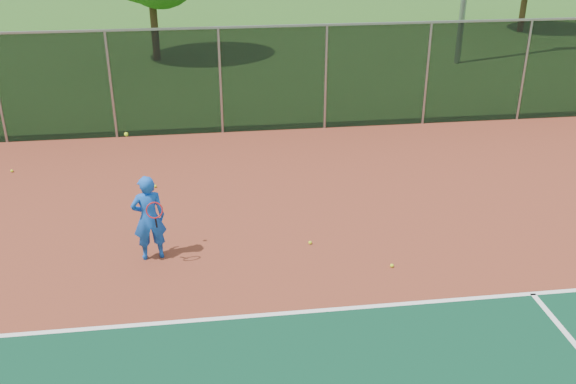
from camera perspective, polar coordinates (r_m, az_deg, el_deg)
The scene contains 7 objects.
court_apron at distance 10.54m, azimuth 13.50°, elevation -12.71°, with size 30.00×20.00×0.02m, color brown.
fence_back at distance 18.63m, azimuth 3.37°, elevation 10.21°, with size 30.00×0.06×3.03m.
tennis_player at distance 12.18m, azimuth -12.27°, elevation -2.25°, with size 0.68×0.67×2.50m.
practice_ball_1 at distance 12.14m, azimuth 9.22°, elevation -6.48°, with size 0.07×0.07×0.07m, color #D2EB1B.
practice_ball_2 at distance 15.44m, azimuth -11.74°, elevation 0.51°, with size 0.07×0.07×0.07m, color #D2EB1B.
practice_ball_3 at distance 17.38m, azimuth -23.34°, elevation 1.74°, with size 0.07×0.07×0.07m, color #D2EB1B.
practice_ball_4 at distance 12.74m, azimuth 1.98°, elevation -4.52°, with size 0.07×0.07×0.07m, color #D2EB1B.
Camera 1 is at (-3.44, -5.67, 6.36)m, focal length 40.00 mm.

